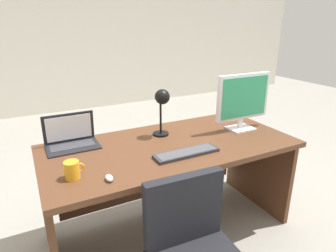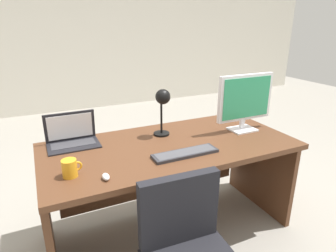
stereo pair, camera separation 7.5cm
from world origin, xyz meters
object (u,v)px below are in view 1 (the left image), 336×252
(laptop, at_px, (71,136))
(mouse, at_px, (109,178))
(keyboard, at_px, (187,153))
(desk, at_px, (168,167))
(monitor, at_px, (243,99))
(desk_lamp, at_px, (162,103))
(coffee_mug, at_px, (72,170))

(laptop, relative_size, mouse, 4.93)
(keyboard, distance_m, mouse, 0.55)
(mouse, bearing_deg, keyboard, 9.30)
(desk, xyz_separation_m, monitor, (0.64, -0.04, 0.45))
(keyboard, bearing_deg, mouse, -170.70)
(desk, xyz_separation_m, mouse, (-0.53, -0.34, 0.22))
(desk, distance_m, desk_lamp, 0.47)
(laptop, distance_m, desk_lamp, 0.68)
(keyboard, xyz_separation_m, coffee_mug, (-0.71, 0.03, 0.04))
(desk, bearing_deg, coffee_mug, -162.20)
(monitor, height_order, mouse, monitor)
(monitor, bearing_deg, laptop, 166.71)
(laptop, distance_m, mouse, 0.60)
(monitor, bearing_deg, coffee_mug, -172.24)
(laptop, distance_m, keyboard, 0.81)
(monitor, height_order, laptop, monitor)
(monitor, bearing_deg, mouse, -165.71)
(laptop, bearing_deg, keyboard, -38.65)
(laptop, height_order, coffee_mug, laptop)
(keyboard, relative_size, mouse, 6.26)
(monitor, distance_m, laptop, 1.31)
(coffee_mug, bearing_deg, laptop, 81.02)
(desk_lamp, height_order, coffee_mug, desk_lamp)
(laptop, xyz_separation_m, coffee_mug, (-0.08, -0.48, -0.02))
(laptop, xyz_separation_m, mouse, (0.09, -0.59, -0.05))
(monitor, relative_size, keyboard, 1.08)
(desk, relative_size, desk_lamp, 4.92)
(monitor, distance_m, keyboard, 0.70)
(keyboard, xyz_separation_m, mouse, (-0.54, -0.09, 0.00))
(desk, height_order, coffee_mug, coffee_mug)
(desk, bearing_deg, keyboard, -87.89)
(laptop, relative_size, coffee_mug, 3.10)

